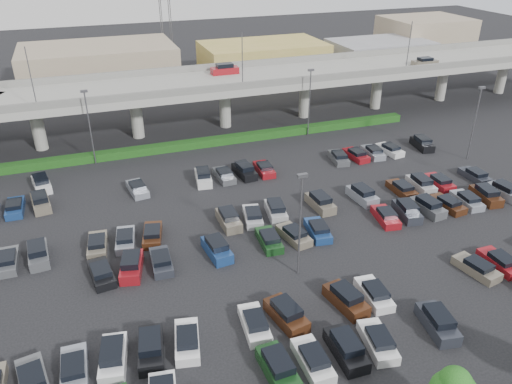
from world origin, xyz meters
TOP-DOWN VIEW (x-y plane):
  - ground at (0.00, 0.00)m, footprint 280.00×280.00m
  - overpass at (-0.25, 31.99)m, footprint 150.00×13.00m
  - hedge at (0.00, 25.00)m, footprint 66.00×1.60m
  - parked_cars at (-0.33, -3.77)m, footprint 63.00×41.65m
  - light_poles at (-4.13, 2.00)m, footprint 66.90×48.38m
  - distant_buildings at (12.38, 61.81)m, footprint 138.00×24.00m

SIDE VIEW (x-z plane):
  - ground at x=0.00m, z-range 0.00..0.00m
  - hedge at x=0.00m, z-range 0.00..1.10m
  - parked_cars at x=-0.33m, z-range -0.20..1.47m
  - distant_buildings at x=12.38m, z-range -0.76..8.24m
  - light_poles at x=-4.13m, z-range 1.09..11.39m
  - overpass at x=-0.25m, z-range -0.93..14.87m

